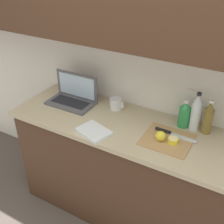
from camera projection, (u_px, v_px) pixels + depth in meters
ground_plane at (144, 218)px, 2.38m from camera, size 12.00×12.00×0.00m
wall_back at (174, 26)px, 1.73m from camera, size 5.20×0.38×2.60m
counter_unit at (151, 180)px, 2.13m from camera, size 2.14×0.58×0.89m
laptop at (73, 96)px, 2.25m from camera, size 0.38×0.22×0.23m
cutting_board at (167, 139)px, 1.84m from camera, size 0.32×0.29×0.01m
knife at (168, 132)px, 1.89m from camera, size 0.29×0.04×0.02m
lemon_half_cut at (173, 140)px, 1.80m from camera, size 0.07×0.07×0.04m
lemon_whole_beside at (161, 136)px, 1.81m from camera, size 0.07×0.07×0.07m
bottle_green_soda at (208, 118)px, 1.86m from camera, size 0.06×0.06×0.25m
bottle_oil_tall at (196, 113)px, 1.89m from camera, size 0.07×0.07×0.28m
bottle_water_clear at (184, 115)px, 1.94m from camera, size 0.08×0.08×0.21m
measuring_cup at (116, 104)px, 2.17m from camera, size 0.11×0.09×0.09m
dish_towel at (94, 132)px, 1.91m from camera, size 0.26×0.22×0.02m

